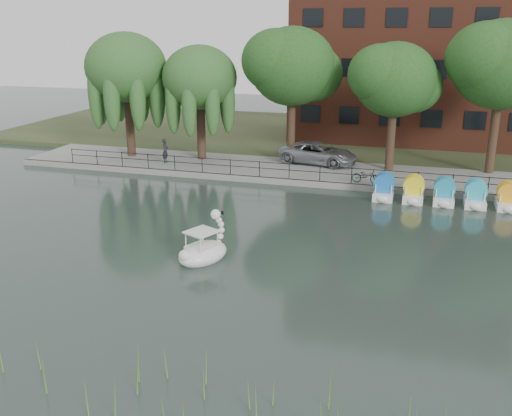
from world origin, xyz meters
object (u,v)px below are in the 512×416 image
at_px(minivan, 319,152).
at_px(bicycle, 366,175).
at_px(pedestrian, 165,149).
at_px(swan_boat, 204,250).

height_order(minivan, bicycle, minivan).
bearing_deg(bicycle, minivan, 42.92).
bearing_deg(bicycle, pedestrian, 85.56).
xyz_separation_m(minivan, swan_boat, (-1.83, -17.67, -0.81)).
bearing_deg(pedestrian, bicycle, -103.49).
distance_m(bicycle, swan_boat, 14.50).
xyz_separation_m(minivan, pedestrian, (-10.57, -2.78, 0.12)).
bearing_deg(pedestrian, minivan, -82.71).
bearing_deg(swan_boat, minivan, 108.80).
distance_m(bicycle, pedestrian, 14.44).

